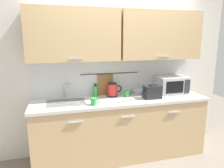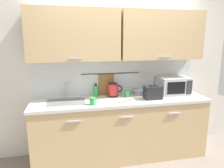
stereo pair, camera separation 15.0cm
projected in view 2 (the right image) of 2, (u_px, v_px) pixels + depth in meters
name	position (u px, v px, depth m)	size (l,w,h in m)	color
ground	(126.00, 167.00, 2.90)	(8.00, 8.00, 0.00)	slate
counter_unit	(120.00, 128.00, 3.09)	(2.53, 0.64, 0.90)	tan
back_wall_assembly	(118.00, 54.00, 3.08)	(3.70, 0.41, 2.50)	silver
sink_faucet	(66.00, 88.00, 3.02)	(0.09, 0.17, 0.22)	#B2B5BA
microwave	(173.00, 85.00, 3.24)	(0.46, 0.35, 0.27)	silver
electric_kettle	(113.00, 90.00, 3.12)	(0.23, 0.16, 0.21)	black
dish_soap_bottle	(96.00, 91.00, 3.12)	(0.06, 0.06, 0.20)	green
mug_near_sink	(93.00, 101.00, 2.72)	(0.12, 0.08, 0.09)	green
mixing_bowl	(139.00, 92.00, 3.23)	(0.21, 0.21, 0.08)	#A5ADB7
toaster	(153.00, 92.00, 2.98)	(0.26, 0.17, 0.19)	#232326
mug_by_kettle	(127.00, 94.00, 3.09)	(0.12, 0.08, 0.09)	green
wooden_spoon	(127.00, 101.00, 2.88)	(0.27, 0.13, 0.01)	#9E7042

